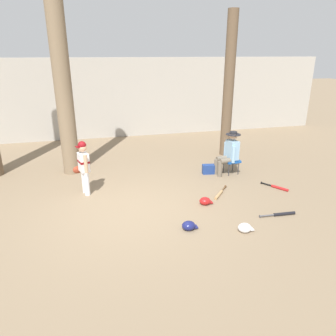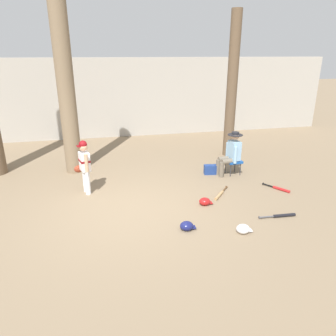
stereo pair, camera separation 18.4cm
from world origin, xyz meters
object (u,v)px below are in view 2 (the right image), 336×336
object	(u,v)px
tree_near_player	(65,79)
handbag_beside_stool	(210,170)
batting_helmet_red	(205,202)
batting_helmet_white	(243,229)
bat_red_barrel	(279,189)
folding_stool	(233,162)
tree_behind_spectator	(232,92)
bat_wood_tan	(220,194)
young_ballplayer	(84,164)
batting_helmet_navy	(187,226)
seated_spectator	(231,152)
bat_black_composite	(281,216)

from	to	relation	value
tree_near_player	handbag_beside_stool	size ratio (longest dim) A/B	16.97
batting_helmet_red	batting_helmet_white	world-z (taller)	batting_helmet_white
bat_red_barrel	folding_stool	bearing A→B (deg)	118.72
tree_behind_spectator	bat_wood_tan	xyz separation A→B (m)	(-1.41, -2.95, -2.00)
tree_behind_spectator	young_ballplayer	size ratio (longest dim) A/B	3.44
handbag_beside_stool	batting_helmet_red	size ratio (longest dim) A/B	1.13
young_ballplayer	batting_helmet_navy	size ratio (longest dim) A/B	4.24
batting_helmet_red	seated_spectator	bearing A→B (deg)	51.86
bat_black_composite	batting_helmet_navy	world-z (taller)	batting_helmet_navy
bat_wood_tan	young_ballplayer	bearing A→B (deg)	164.37
bat_red_barrel	seated_spectator	bearing A→B (deg)	122.23
handbag_beside_stool	bat_black_composite	world-z (taller)	handbag_beside_stool
seated_spectator	batting_helmet_red	xyz separation A→B (m)	(-1.27, -1.61, -0.57)
handbag_beside_stool	batting_helmet_white	bearing A→B (deg)	-98.00
handbag_beside_stool	tree_behind_spectator	bearing A→B (deg)	53.22
batting_helmet_red	batting_helmet_navy	bearing A→B (deg)	-126.27
bat_red_barrel	batting_helmet_navy	distance (m)	3.02
bat_red_barrel	batting_helmet_red	distance (m)	2.09
folding_stool	batting_helmet_white	size ratio (longest dim) A/B	1.44
folding_stool	bat_red_barrel	bearing A→B (deg)	-61.28
tree_behind_spectator	batting_helmet_red	size ratio (longest dim) A/B	14.95
folding_stool	bat_wood_tan	size ratio (longest dim) A/B	0.68
young_ballplayer	bat_black_composite	distance (m)	4.53
tree_behind_spectator	batting_helmet_white	size ratio (longest dim) A/B	14.74
handbag_beside_stool	batting_helmet_red	distance (m)	1.92
batting_helmet_white	tree_behind_spectator	bearing A→B (deg)	70.84
folding_stool	batting_helmet_white	xyz separation A→B (m)	(-1.04, -2.88, -0.29)
tree_behind_spectator	handbag_beside_stool	xyz separation A→B (m)	(-1.17, -1.56, -1.90)
batting_helmet_white	bat_red_barrel	bearing A→B (deg)	43.17
young_ballplayer	seated_spectator	distance (m)	3.87
young_ballplayer	bat_red_barrel	distance (m)	4.77
bat_black_composite	batting_helmet_red	xyz separation A→B (m)	(-1.36, 0.88, 0.04)
tree_behind_spectator	young_ballplayer	xyz separation A→B (m)	(-4.50, -2.09, -1.29)
bat_black_composite	bat_wood_tan	xyz separation A→B (m)	(-0.86, 1.25, -0.00)
tree_near_player	seated_spectator	world-z (taller)	tree_near_player
tree_behind_spectator	bat_black_composite	bearing A→B (deg)	-97.54
seated_spectator	batting_helmet_navy	size ratio (longest dim) A/B	3.90
bat_red_barrel	batting_helmet_navy	world-z (taller)	batting_helmet_navy
bat_black_composite	batting_helmet_white	world-z (taller)	batting_helmet_white
young_ballplayer	folding_stool	size ratio (longest dim) A/B	2.99
handbag_beside_stool	batting_helmet_red	bearing A→B (deg)	-113.17
bat_black_composite	bat_wood_tan	size ratio (longest dim) A/B	1.24
handbag_beside_stool	batting_helmet_red	world-z (taller)	handbag_beside_stool
young_ballplayer	folding_stool	bearing A→B (deg)	5.63
bat_wood_tan	bat_red_barrel	world-z (taller)	same
young_ballplayer	batting_helmet_navy	distance (m)	2.96
tree_behind_spectator	young_ballplayer	bearing A→B (deg)	-155.13
folding_stool	seated_spectator	world-z (taller)	seated_spectator
handbag_beside_stool	bat_black_composite	distance (m)	2.71
bat_red_barrel	batting_helmet_white	world-z (taller)	batting_helmet_white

